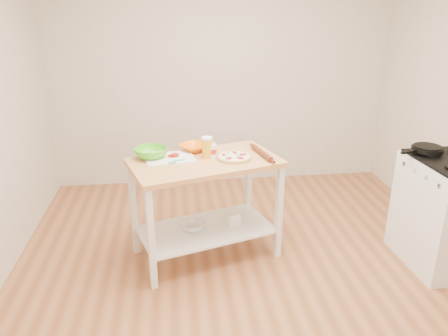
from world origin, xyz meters
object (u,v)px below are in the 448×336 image
Objects in this scene: prep_island at (205,188)px; spatula at (176,161)px; gas_stove at (448,212)px; shelf_bin at (233,219)px; yogurt_tub at (211,150)px; pizza at (234,157)px; beer_pint at (207,147)px; orange_bowl at (194,147)px; skillet at (427,149)px; green_bowl at (151,153)px; rolling_pin at (262,153)px; knife at (156,155)px; cutting_board at (169,158)px; shelf_glass_bowl at (193,226)px.

spatula is (-0.24, -0.04, 0.27)m from prep_island.
gas_stove reaches higher than shelf_bin.
yogurt_tub is at bearing 168.38° from shelf_bin.
beer_pint reaches higher than pizza.
skillet is at bearing -11.93° from orange_bowl.
green_bowl is 0.72× the size of rolling_pin.
knife is at bearing 173.21° from shelf_bin.
prep_island is 0.56m from rolling_pin.
gas_stove is at bearing -19.60° from cutting_board.
prep_island is 7.66× the size of beer_pint.
pizza reaches higher than knife.
shelf_glass_bowl is at bearing -171.31° from shelf_bin.
rolling_pin is (-1.52, 0.41, 0.45)m from gas_stove.
cutting_board is (-0.29, 0.07, 0.26)m from prep_island.
rolling_pin is at bearing 162.15° from gas_stove.
shelf_glass_bowl is (-0.61, -0.07, -0.63)m from rolling_pin.
beer_pint is (0.32, -0.00, 0.08)m from cutting_board.
shelf_bin is (0.54, -0.03, -0.59)m from cutting_board.
skillet is at bearing -6.94° from shelf_bin.
cutting_board is 2.29× the size of yogurt_tub.
gas_stove is 4.63× the size of orange_bowl.
orange_bowl is at bearing 160.89° from rolling_pin.
orange_bowl is 1.13× the size of shelf_glass_bowl.
pizza reaches higher than rolling_pin.
cutting_board reaches higher than knife.
beer_pint is 0.05m from yogurt_tub.
shelf_glass_bowl is at bearing -20.04° from green_bowl.
green_bowl is 0.93m from shelf_bin.
beer_pint is (0.10, -0.19, 0.06)m from orange_bowl.
rolling_pin reaches higher than prep_island.
knife is at bearing 146.72° from cutting_board.
cutting_board is at bearing 166.87° from gas_stove.
green_bowl is at bearing 174.74° from beer_pint.
pizza is 0.72m from shelf_glass_bowl.
gas_stove reaches higher than pizza.
cutting_board is at bearing -64.81° from knife.
skillet is 2.31m from green_bowl.
knife is 0.70m from shelf_glass_bowl.
shelf_bin is at bearing 8.69° from shelf_glass_bowl.
skillet is 1.75m from shelf_bin.
rolling_pin is (0.73, 0.10, 0.01)m from spatula.
prep_island is 0.38m from shelf_glass_bowl.
gas_stove reaches higher than skillet.
spatula is 0.68× the size of knife.
skillet is at bearing -8.81° from rolling_pin.
prep_island is at bearing -73.72° from orange_bowl.
green_bowl is at bearing 176.91° from rolling_pin.
pizza is 0.49m from spatula.
yogurt_tub is 0.43m from rolling_pin.
gas_stove is at bearing -15.13° from rolling_pin.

